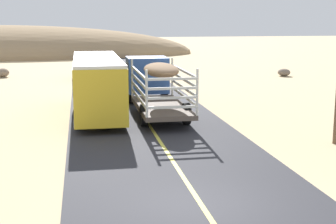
{
  "coord_description": "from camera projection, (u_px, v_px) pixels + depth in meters",
  "views": [
    {
      "loc": [
        -3.33,
        -13.09,
        5.4
      ],
      "look_at": [
        0.0,
        5.49,
        1.72
      ],
      "focal_mm": 52.36,
      "sensor_mm": 36.0,
      "label": 1
    }
  ],
  "objects": [
    {
      "name": "ground_plane",
      "position": [
        201.0,
        205.0,
        14.26
      ],
      "size": [
        240.0,
        240.0,
        0.0
      ],
      "primitive_type": "plane",
      "color": "#CCB284"
    },
    {
      "name": "road_surface",
      "position": [
        201.0,
        205.0,
        14.26
      ],
      "size": [
        8.0,
        120.0,
        0.02
      ],
      "primitive_type": "cube",
      "color": "#2D2D33",
      "rests_on": "ground"
    },
    {
      "name": "road_centre_line",
      "position": [
        201.0,
        205.0,
        14.25
      ],
      "size": [
        0.16,
        117.6,
        0.0
      ],
      "primitive_type": "cube",
      "color": "#D8CC4C",
      "rests_on": "road_surface"
    },
    {
      "name": "livestock_truck",
      "position": [
        152.0,
        79.0,
        28.78
      ],
      "size": [
        2.53,
        9.7,
        3.02
      ],
      "color": "#3359A5",
      "rests_on": "road_surface"
    },
    {
      "name": "bus",
      "position": [
        97.0,
        84.0,
        26.97
      ],
      "size": [
        2.54,
        10.0,
        3.21
      ],
      "color": "gold",
      "rests_on": "road_surface"
    },
    {
      "name": "car_far",
      "position": [
        92.0,
        67.0,
        43.01
      ],
      "size": [
        1.9,
        4.62,
        1.93
      ],
      "color": "black",
      "rests_on": "road_surface"
    },
    {
      "name": "boulder_near_shoulder",
      "position": [
        284.0,
        72.0,
        45.36
      ],
      "size": [
        1.15,
        1.16,
        0.68
      ],
      "primitive_type": "ellipsoid",
      "color": "#756656",
      "rests_on": "ground"
    },
    {
      "name": "boulder_far_horizon",
      "position": [
        3.0,
        73.0,
        44.57
      ],
      "size": [
        1.12,
        1.22,
        0.81
      ],
      "primitive_type": "ellipsoid",
      "color": "#84705B",
      "rests_on": "ground"
    }
  ]
}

